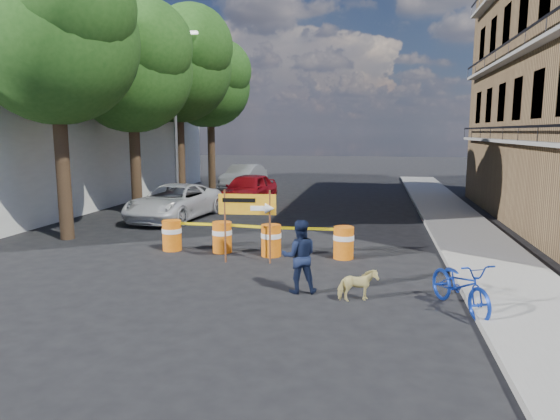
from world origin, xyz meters
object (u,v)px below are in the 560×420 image
at_px(barrel_mid_left, 222,236).
at_px(barrel_far_left, 172,235).
at_px(barrel_far_right, 344,242).
at_px(sedan_silver, 244,177).
at_px(pedestrian, 299,256).
at_px(sedan_red, 248,190).
at_px(bicycle, 462,261).
at_px(dog, 358,285).
at_px(barrel_mid_right, 271,240).
at_px(suv_white, 174,202).
at_px(detour_sign, 255,210).

bearing_deg(barrel_mid_left, barrel_far_left, -178.62).
bearing_deg(barrel_far_right, sedan_silver, 113.93).
bearing_deg(barrel_far_right, pedestrian, -103.80).
height_order(barrel_far_left, sedan_red, sedan_red).
xyz_separation_m(barrel_far_left, bicycle, (7.58, -3.72, 0.53)).
distance_m(dog, sedan_silver, 20.93).
xyz_separation_m(barrel_mid_right, pedestrian, (1.26, -3.05, 0.34)).
relative_size(bicycle, dog, 2.46).
bearing_deg(suv_white, barrel_far_right, -29.25).
distance_m(barrel_mid_right, barrel_far_right, 2.04).
relative_size(barrel_mid_left, suv_white, 0.18).
bearing_deg(barrel_mid_left, bicycle, -31.91).
bearing_deg(detour_sign, bicycle, -34.84).
xyz_separation_m(barrel_far_right, sedan_red, (-5.09, 9.20, 0.30)).
bearing_deg(sedan_red, dog, -59.52).
bearing_deg(barrel_mid_right, detour_sign, -107.03).
relative_size(barrel_mid_right, dog, 1.11).
bearing_deg(pedestrian, barrel_far_right, -116.42).
height_order(barrel_mid_left, detour_sign, detour_sign).
bearing_deg(sedan_silver, sedan_red, -67.68).
relative_size(barrel_mid_left, barrel_mid_right, 1.00).
relative_size(barrel_mid_left, pedestrian, 0.56).
relative_size(barrel_mid_left, detour_sign, 0.45).
bearing_deg(barrel_mid_right, barrel_far_right, 2.74).
height_order(barrel_mid_left, dog, barrel_mid_left).
bearing_deg(dog, barrel_mid_right, 13.64).
relative_size(bicycle, sedan_silver, 0.44).
bearing_deg(detour_sign, sedan_silver, 100.79).
height_order(barrel_mid_right, sedan_silver, sedan_silver).
distance_m(detour_sign, sedan_red, 10.55).
relative_size(dog, suv_white, 0.16).
relative_size(detour_sign, sedan_silver, 0.43).
xyz_separation_m(detour_sign, suv_white, (-4.80, 6.02, -0.76)).
bearing_deg(barrel_far_right, dog, -81.78).
bearing_deg(barrel_far_right, sedan_red, 118.94).
bearing_deg(suv_white, sedan_silver, 96.36).
bearing_deg(barrel_far_left, barrel_mid_right, -2.46).
bearing_deg(dog, suv_white, 18.48).
relative_size(barrel_mid_left, bicycle, 0.45).
bearing_deg(sedan_red, pedestrian, -64.01).
distance_m(barrel_far_left, pedestrian, 5.36).
xyz_separation_m(barrel_far_right, sedan_silver, (-7.09, 15.98, 0.28)).
distance_m(barrel_far_right, detour_sign, 2.67).
height_order(barrel_far_left, suv_white, suv_white).
relative_size(dog, sedan_red, 0.18).
bearing_deg(sedan_red, bicycle, -52.77).
height_order(barrel_mid_right, barrel_far_right, same).
bearing_deg(barrel_far_right, suv_white, 144.40).
distance_m(barrel_mid_right, sedan_red, 9.79).
bearing_deg(sedan_red, barrel_mid_right, -65.09).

